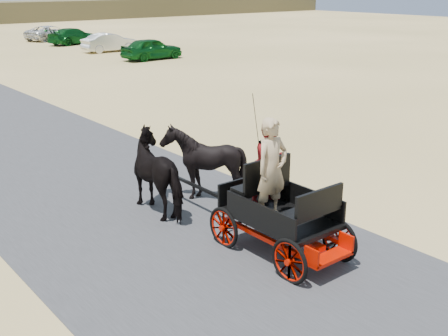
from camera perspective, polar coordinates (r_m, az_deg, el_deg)
ground at (r=11.58m, az=-6.72°, el=-5.54°), size 140.00×140.00×0.00m
road at (r=11.58m, az=-6.72°, el=-5.52°), size 6.00×140.00×0.01m
carriage at (r=10.22m, az=5.70°, el=-6.68°), size 1.30×2.40×0.72m
horse_left at (r=11.90m, az=-6.32°, el=-0.48°), size 0.91×2.01×1.70m
horse_right at (r=12.49m, az=-2.09°, el=0.55°), size 1.37×1.54×1.70m
driver_man at (r=9.65m, az=4.88°, el=-0.13°), size 0.66×0.43×1.80m
passenger_woman at (r=10.39m, az=4.76°, el=0.59°), size 0.77×0.60×1.58m
car_a at (r=36.33m, az=-7.35°, el=11.93°), size 4.02×1.76×1.35m
car_b at (r=41.02m, az=-11.52°, el=12.40°), size 3.89×1.36×1.28m
car_c at (r=46.59m, az=-15.01°, el=12.81°), size 4.61×2.75×1.25m
car_d at (r=50.37m, az=-17.21°, el=12.98°), size 4.77×3.30×1.21m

